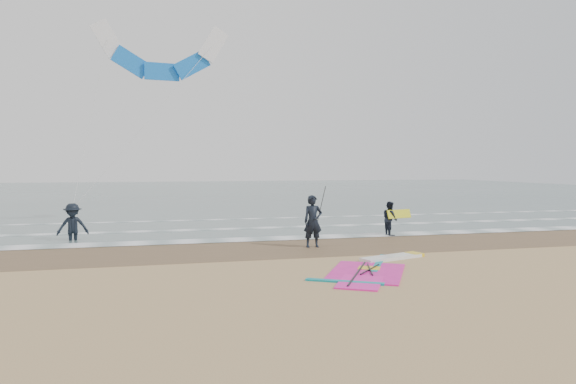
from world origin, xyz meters
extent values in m
plane|color=tan|center=(0.00, 0.00, 0.00)|extent=(120.00, 120.00, 0.00)
cube|color=#47605E|center=(0.00, 48.00, 0.01)|extent=(120.00, 80.00, 0.02)
cube|color=brown|center=(0.00, 6.00, 0.00)|extent=(120.00, 5.00, 0.01)
cube|color=white|center=(0.00, 8.20, 0.03)|extent=(120.00, 1.20, 0.02)
cube|color=white|center=(0.00, 12.00, 0.03)|extent=(120.00, 0.70, 0.02)
cube|color=white|center=(0.00, 16.50, 0.03)|extent=(120.00, 0.50, 0.01)
cube|color=white|center=(2.34, 2.63, 0.06)|extent=(2.40, 1.27, 0.11)
cube|color=yellow|center=(3.37, 2.96, 0.06)|extent=(0.57, 0.66, 0.12)
cube|color=#FB1FA5|center=(0.66, 0.76, 0.02)|extent=(3.28, 3.62, 0.04)
cube|color=#FB1FA5|center=(-0.04, -0.45, 0.02)|extent=(1.81, 2.02, 0.04)
cube|color=#0C8C99|center=(1.59, 1.98, 0.02)|extent=(1.67, 2.70, 0.05)
cube|color=#0C8C99|center=(-0.42, -0.27, 0.02)|extent=(1.97, 1.25, 0.05)
cube|color=yellow|center=(0.94, 1.23, 0.02)|extent=(0.85, 0.81, 0.05)
cylinder|color=black|center=(0.28, 0.58, 0.05)|extent=(1.73, 2.94, 0.06)
cylinder|color=black|center=(0.84, 0.95, 0.07)|extent=(1.15, 1.28, 0.04)
cylinder|color=black|center=(0.84, 0.95, 0.07)|extent=(0.56, 1.61, 0.04)
imported|color=black|center=(0.48, 5.66, 1.01)|extent=(0.74, 0.49, 2.02)
imported|color=black|center=(4.81, 8.00, 0.78)|extent=(0.62, 0.78, 1.56)
imported|color=black|center=(-8.82, 9.65, 0.97)|extent=(1.33, 0.86, 1.94)
cylinder|color=black|center=(0.78, 5.66, 1.48)|extent=(0.17, 0.86, 1.82)
cube|color=yellow|center=(5.21, 7.90, 0.98)|extent=(1.30, 0.51, 0.39)
cube|color=white|center=(-7.76, 14.54, 9.61)|extent=(1.67, 0.32, 2.00)
cube|color=blue|center=(-6.63, 14.54, 8.47)|extent=(1.99, 0.36, 1.67)
cube|color=blue|center=(-5.08, 14.54, 8.06)|extent=(1.79, 0.33, 0.90)
cube|color=blue|center=(-3.53, 14.54, 8.47)|extent=(1.99, 0.36, 1.67)
cube|color=white|center=(-2.40, 14.54, 9.61)|extent=(1.67, 0.32, 2.00)
cylinder|color=beige|center=(-8.29, 12.09, 5.47)|extent=(1.08, 4.90, 8.28)
cylinder|color=beige|center=(-5.61, 12.09, 5.47)|extent=(6.44, 4.91, 8.29)
camera|label=1|loc=(-5.24, -13.25, 3.19)|focal=32.00mm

